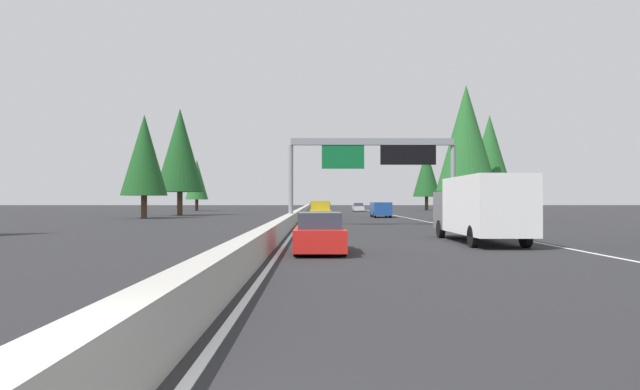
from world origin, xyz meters
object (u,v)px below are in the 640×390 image
Objects in this scene: pickup_mid_center at (320,211)px; conifer_left_far at (197,180)px; minivan_near_right at (381,209)px; conifer_left_near at (144,155)px; conifer_right_near at (466,138)px; conifer_right_mid at (490,156)px; conifer_left_mid at (180,150)px; conifer_right_distant at (426,173)px; sedan_far_center at (320,234)px; sign_gantry_overhead at (374,156)px; box_truck_distant_a at (480,207)px; sedan_mid_left at (358,207)px; conifer_right_far at (483,177)px.

conifer_left_far reaches higher than pickup_mid_center.
minivan_near_right is 0.45× the size of conifer_left_near.
conifer_right_near reaches higher than minivan_near_right.
pickup_mid_center is 15.16m from conifer_right_near.
conifer_right_mid is at bearing -37.41° from conifer_right_near.
conifer_right_distant is at bearing -46.00° from conifer_left_mid.
sedan_far_center is at bearing -160.79° from conifer_left_mid.
minivan_near_right is (20.21, -2.86, -4.30)m from sign_gantry_overhead.
conifer_right_mid reaches higher than box_truck_distant_a.
sedan_mid_left is 30.40m from conifer_left_far.
sedan_mid_left is 29.05m from conifer_right_far.
sedan_far_center is at bearing 155.57° from conifer_right_near.
conifer_left_far is (31.85, 4.72, -2.54)m from conifer_left_mid.
pickup_mid_center is at bearing 13.83° from box_truck_distant_a.
conifer_right_far is 0.86× the size of conifer_left_far.
pickup_mid_center is 0.54× the size of conifer_right_mid.
minivan_near_right is at bearing 0.16° from box_truck_distant_a.
sign_gantry_overhead reaches higher than box_truck_distant_a.
conifer_right_mid is at bearing -96.42° from conifer_left_near.
sedan_mid_left is 19.66m from conifer_right_distant.
conifer_left_far is (47.23, 39.29, -0.58)m from conifer_right_mid.
conifer_right_distant is (57.76, -8.02, -0.21)m from conifer_right_near.
conifer_left_mid is at bearing -171.57° from conifer_left_far.
conifer_left_far is at bearing 34.44° from conifer_right_near.
box_truck_distant_a is 84.26m from conifer_right_distant.
conifer_left_mid is at bearing 28.60° from box_truck_distant_a.
sign_gantry_overhead is at bearing -156.30° from conifer_left_far.
minivan_near_right is (41.78, -7.16, 0.27)m from sedan_far_center.
conifer_left_mid reaches higher than minivan_near_right.
conifer_left_mid is at bearing 46.30° from pickup_mid_center.
conifer_right_near is at bearing -123.07° from conifer_left_mid.
conifer_right_mid reaches higher than sign_gantry_overhead.
sign_gantry_overhead is at bearing -142.58° from conifer_left_mid.
sedan_mid_left is 0.32× the size of conifer_left_mid.
sign_gantry_overhead is 1.22× the size of conifer_right_mid.
conifer_left_near is 0.81× the size of conifer_left_mid.
conifer_right_mid is 61.44m from conifer_left_far.
conifer_left_mid is at bearing 71.64° from minivan_near_right.
conifer_right_distant is (82.84, -14.29, 5.73)m from box_truck_distant_a.
conifer_left_far is (77.07, 29.38, 4.13)m from box_truck_distant_a.
box_truck_distant_a is at bearing -166.17° from pickup_mid_center.
conifer_right_mid reaches higher than minivan_near_right.
sedan_mid_left is 0.35× the size of conifer_right_near.
conifer_left_mid is 32.29m from conifer_left_far.
conifer_right_distant is (65.99, -17.25, 2.09)m from sign_gantry_overhead.
sign_gantry_overhead is at bearing 165.35° from conifer_right_distant.
conifer_right_distant is at bearing -82.47° from conifer_left_far.
conifer_right_far is 0.74× the size of conifer_left_near.
conifer_left_near is (-12.27, 39.81, 1.78)m from conifer_right_far.
minivan_near_right is 49.80m from conifer_left_far.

